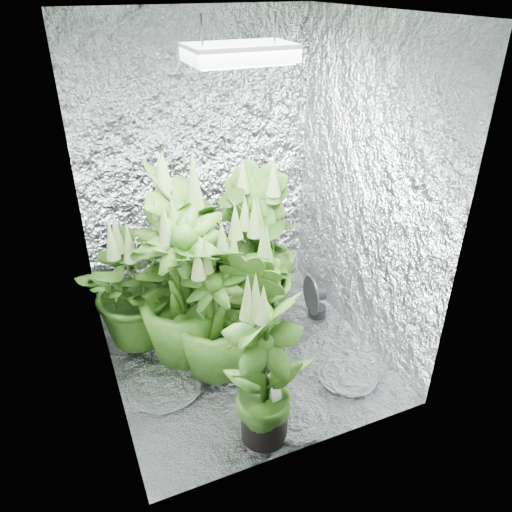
{
  "coord_description": "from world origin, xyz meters",
  "views": [
    {
      "loc": [
        -0.91,
        -2.33,
        2.15
      ],
      "look_at": [
        0.08,
        0.0,
        0.72
      ],
      "focal_mm": 35.0,
      "sensor_mm": 36.0,
      "label": 1
    }
  ],
  "objects": [
    {
      "name": "plant_e",
      "position": [
        0.09,
        0.19,
        0.47
      ],
      "size": [
        0.94,
        0.94,
        1.01
      ],
      "rotation": [
        0.0,
        0.0,
        2.99
      ],
      "color": "black",
      "rests_on": "ground"
    },
    {
      "name": "plant_label",
      "position": [
        -0.09,
        -0.67,
        0.3
      ],
      "size": [
        0.06,
        0.04,
        0.09
      ],
      "primitive_type": "cube",
      "rotation": [
        -0.21,
        0.0,
        0.2
      ],
      "color": "white",
      "rests_on": "plant_f"
    },
    {
      "name": "ground",
      "position": [
        0.0,
        0.0,
        0.0
      ],
      "size": [
        1.6,
        1.6,
        0.0
      ],
      "primitive_type": "plane",
      "color": "silver",
      "rests_on": "ground"
    },
    {
      "name": "circulation_fan",
      "position": [
        0.62,
        0.19,
        0.14
      ],
      "size": [
        0.14,
        0.29,
        0.33
      ],
      "rotation": [
        0.0,
        0.0,
        -0.13
      ],
      "color": "black",
      "rests_on": "ground"
    },
    {
      "name": "plant_a",
      "position": [
        -0.56,
        0.42,
        0.42
      ],
      "size": [
        0.73,
        0.73,
        0.9
      ],
      "rotation": [
        0.0,
        0.0,
        0.01
      ],
      "color": "black",
      "rests_on": "ground"
    },
    {
      "name": "plant_d",
      "position": [
        -0.21,
        -0.06,
        0.45
      ],
      "size": [
        0.62,
        0.62,
        0.97
      ],
      "rotation": [
        0.0,
        0.0,
        2.84
      ],
      "color": "black",
      "rests_on": "ground"
    },
    {
      "name": "plant_f",
      "position": [
        -0.14,
        -0.64,
        0.46
      ],
      "size": [
        0.66,
        0.66,
        0.99
      ],
      "rotation": [
        0.0,
        0.0,
        3.7
      ],
      "color": "black",
      "rests_on": "ground"
    },
    {
      "name": "plant_g",
      "position": [
        0.02,
        -0.1,
        0.43
      ],
      "size": [
        0.56,
        0.56,
        0.95
      ],
      "rotation": [
        0.0,
        0.0,
        4.92
      ],
      "color": "black",
      "rests_on": "ground"
    },
    {
      "name": "grow_lamp",
      "position": [
        0.0,
        0.0,
        1.83
      ],
      "size": [
        0.5,
        0.3,
        0.22
      ],
      "color": "gray",
      "rests_on": "ceiling"
    },
    {
      "name": "plant_h",
      "position": [
        -0.34,
        0.14,
        0.5
      ],
      "size": [
        0.69,
        0.69,
        1.09
      ],
      "rotation": [
        0.0,
        0.0,
        5.99
      ],
      "color": "black",
      "rests_on": "ground"
    },
    {
      "name": "plant_b",
      "position": [
        -0.26,
        0.4,
        0.59
      ],
      "size": [
        0.86,
        0.86,
        1.27
      ],
      "rotation": [
        0.0,
        0.0,
        0.94
      ],
      "color": "black",
      "rests_on": "ground"
    },
    {
      "name": "walls",
      "position": [
        0.0,
        0.0,
        1.0
      ],
      "size": [
        1.62,
        1.62,
        2.0
      ],
      "color": "silver",
      "rests_on": "ground"
    },
    {
      "name": "plant_c",
      "position": [
        0.25,
        0.4,
        0.53
      ],
      "size": [
        0.72,
        0.72,
        1.16
      ],
      "rotation": [
        0.0,
        0.0,
        1.87
      ],
      "color": "black",
      "rests_on": "ground"
    },
    {
      "name": "ceiling",
      "position": [
        0.0,
        0.0,
        2.0
      ],
      "size": [
        1.6,
        1.6,
        0.01
      ],
      "primitive_type": "cube",
      "color": "silver",
      "rests_on": "walls"
    }
  ]
}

